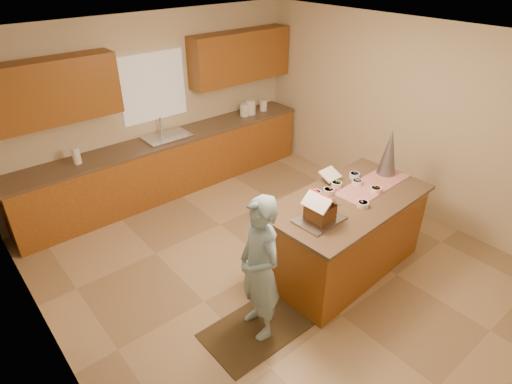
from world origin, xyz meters
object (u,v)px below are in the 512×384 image
Objects in this scene: island_base at (344,235)px; gingerbread_house at (320,209)px; tinsel_tree at (389,152)px; boy at (260,269)px.

gingerbread_house reaches higher than island_base.
tinsel_tree is (0.84, 0.10, 0.81)m from island_base.
island_base is 6.12× the size of gingerbread_house.
island_base is 3.27× the size of tinsel_tree.
tinsel_tree is 1.87× the size of gingerbread_house.
island_base is at bearing 8.24° from gingerbread_house.
gingerbread_house is (-1.42, -0.18, -0.16)m from tinsel_tree.
tinsel_tree is at bearing 3.67° from island_base.
gingerbread_house is at bearing 101.94° from boy.
boy reaches higher than gingerbread_house.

